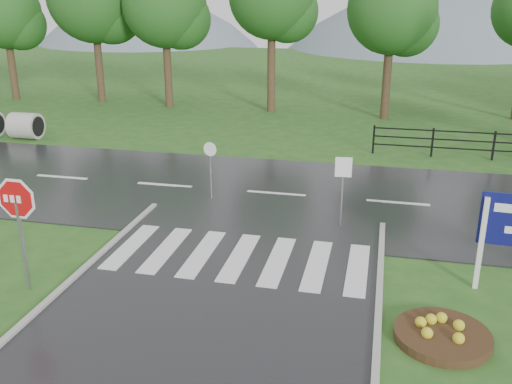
# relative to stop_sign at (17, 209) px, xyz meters

# --- Properties ---
(ground) EXTENTS (120.00, 120.00, 0.00)m
(ground) POSITION_rel_stop_sign_xyz_m (4.34, -2.40, -1.98)
(ground) COLOR #28561C
(ground) RESTS_ON ground
(main_road) EXTENTS (90.00, 8.00, 0.04)m
(main_road) POSITION_rel_stop_sign_xyz_m (4.34, 7.60, -1.98)
(main_road) COLOR black
(main_road) RESTS_ON ground
(crosswalk) EXTENTS (6.50, 2.80, 0.02)m
(crosswalk) POSITION_rel_stop_sign_xyz_m (4.34, 2.60, -1.92)
(crosswalk) COLOR silver
(crosswalk) RESTS_ON ground
(fence_west) EXTENTS (9.58, 0.08, 1.20)m
(fence_west) POSITION_rel_stop_sign_xyz_m (12.09, 13.60, -1.26)
(fence_west) COLOR black
(fence_west) RESTS_ON ground
(hills) EXTENTS (102.00, 48.00, 48.00)m
(hills) POSITION_rel_stop_sign_xyz_m (7.83, 62.60, -17.52)
(hills) COLOR slate
(hills) RESTS_ON ground
(treeline) EXTENTS (83.20, 5.20, 10.00)m
(treeline) POSITION_rel_stop_sign_xyz_m (5.34, 21.60, -1.98)
(treeline) COLOR #1B4E18
(treeline) RESTS_ON ground
(stop_sign) EXTENTS (1.28, 0.08, 2.87)m
(stop_sign) POSITION_rel_stop_sign_xyz_m (0.00, 0.00, 0.00)
(stop_sign) COLOR #939399
(stop_sign) RESTS_ON ground
(flower_bed) EXTENTS (1.89, 1.89, 0.38)m
(flower_bed) POSITION_rel_stop_sign_xyz_m (9.14, 0.01, -1.84)
(flower_bed) COLOR #332111
(flower_bed) RESTS_ON ground
(reg_sign_small) EXTENTS (0.47, 0.07, 2.12)m
(reg_sign_small) POSITION_rel_stop_sign_xyz_m (6.69, 5.26, -0.48)
(reg_sign_small) COLOR #939399
(reg_sign_small) RESTS_ON ground
(reg_sign_round) EXTENTS (0.45, 0.10, 1.96)m
(reg_sign_round) POSITION_rel_stop_sign_xyz_m (2.36, 6.62, -0.72)
(reg_sign_round) COLOR #939399
(reg_sign_round) RESTS_ON ground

